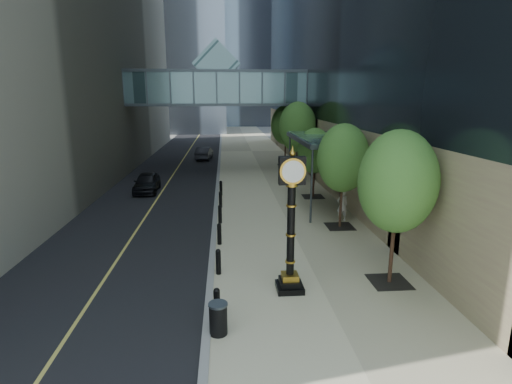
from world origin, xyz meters
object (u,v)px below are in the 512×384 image
(pedestrian, at_px, (342,205))
(car_far, at_px, (204,153))
(street_clock, at_px, (291,232))
(trash_bin, at_px, (218,320))
(car_near, at_px, (147,182))

(pedestrian, bearing_deg, car_far, -79.79)
(street_clock, bearing_deg, pedestrian, 61.85)
(street_clock, relative_size, pedestrian, 2.82)
(trash_bin, height_order, car_near, car_near)
(trash_bin, distance_m, car_far, 33.70)
(car_far, bearing_deg, street_clock, 104.41)
(pedestrian, xyz_separation_m, car_near, (-12.03, 8.08, -0.23))
(trash_bin, bearing_deg, car_near, 106.35)
(street_clock, height_order, car_far, street_clock)
(pedestrian, height_order, car_far, pedestrian)
(trash_bin, bearing_deg, car_far, 93.42)
(car_far, bearing_deg, trash_bin, 99.63)
(trash_bin, xyz_separation_m, pedestrian, (6.63, 10.33, 0.43))
(pedestrian, height_order, car_near, pedestrian)
(pedestrian, relative_size, car_near, 0.43)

